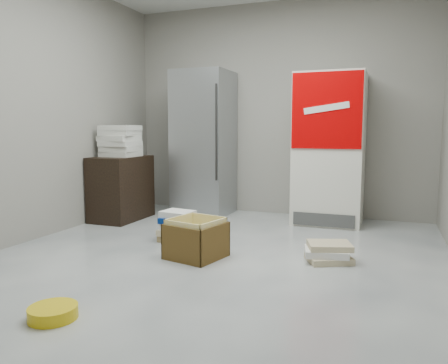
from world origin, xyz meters
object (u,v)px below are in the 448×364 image
(steel_fridge, at_px, (204,144))
(wood_shelf, at_px, (121,188))
(phonebook_stack_main, at_px, (176,226))
(cardboard_box, at_px, (196,241))
(coke_cooler, at_px, (329,149))

(steel_fridge, bearing_deg, wood_shelf, -138.69)
(phonebook_stack_main, relative_size, cardboard_box, 0.68)
(steel_fridge, relative_size, coke_cooler, 1.06)
(steel_fridge, height_order, wood_shelf, steel_fridge)
(steel_fridge, height_order, phonebook_stack_main, steel_fridge)
(cardboard_box, bearing_deg, steel_fridge, 124.66)
(wood_shelf, bearing_deg, steel_fridge, 41.31)
(wood_shelf, height_order, cardboard_box, wood_shelf)
(steel_fridge, bearing_deg, cardboard_box, -68.74)
(steel_fridge, bearing_deg, phonebook_stack_main, -77.71)
(steel_fridge, xyz_separation_m, wood_shelf, (-0.83, -0.73, -0.55))
(wood_shelf, distance_m, phonebook_stack_main, 1.38)
(wood_shelf, distance_m, cardboard_box, 1.99)
(wood_shelf, bearing_deg, coke_cooler, 16.28)
(cardboard_box, bearing_deg, wood_shelf, 156.37)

